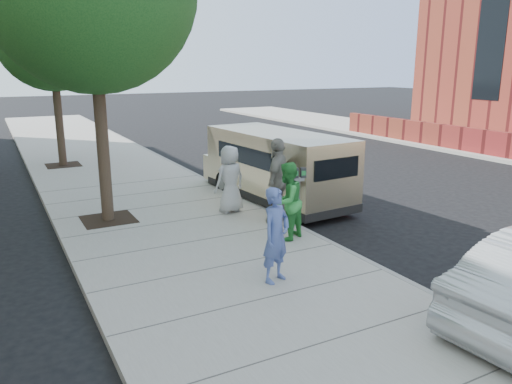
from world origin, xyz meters
TOP-DOWN VIEW (x-y plane):
  - ground at (0.00, 0.00)m, footprint 120.00×120.00m
  - sidewalk at (-1.00, 0.00)m, footprint 5.00×60.00m
  - curb_face at (1.44, 0.00)m, footprint 0.12×60.00m
  - tree_far at (-2.25, 10.00)m, footprint 3.92×3.80m
  - parking_meter at (1.25, -0.43)m, footprint 0.31×0.18m
  - van at (2.29, 2.38)m, footprint 2.15×5.41m
  - person_officer at (-0.54, -2.50)m, footprint 0.70×0.59m
  - person_green_shirt at (0.73, -0.78)m, footprint 0.99×0.90m
  - person_gray_shirt at (0.55, 1.61)m, footprint 0.90×0.67m
  - person_striped_polo at (1.18, 0.35)m, footprint 1.18×1.13m

SIDE VIEW (x-z plane):
  - ground at x=0.00m, z-range 0.00..0.00m
  - sidewalk at x=-1.00m, z-range 0.00..0.15m
  - curb_face at x=1.44m, z-range -0.01..0.15m
  - person_officer at x=-0.54m, z-range 0.15..1.78m
  - person_green_shirt at x=0.73m, z-range 0.15..1.79m
  - person_gray_shirt at x=0.55m, z-range 0.15..1.82m
  - van at x=2.29m, z-range 0.06..2.02m
  - person_striped_polo at x=1.18m, z-range 0.15..2.13m
  - parking_meter at x=1.25m, z-range 0.47..1.89m
  - tree_far at x=-2.25m, z-range 1.64..8.13m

